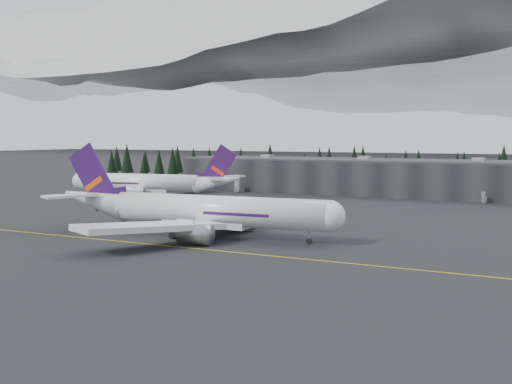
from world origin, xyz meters
The scene contains 8 objects.
ground centered at (0.00, 0.00, 0.00)m, with size 1400.00×1400.00×0.00m, color black.
taxiline centered at (0.00, -2.00, 0.01)m, with size 400.00×0.40×0.02m, color gold.
terminal centered at (0.00, 125.00, 6.30)m, with size 160.00×30.00×12.60m.
treeline centered at (0.00, 162.00, 7.50)m, with size 360.00×20.00×15.00m, color black.
jet_main centered at (-9.88, 10.73, 5.51)m, with size 66.48×61.19×19.55m.
jet_parked centered at (-67.38, 73.01, 5.21)m, with size 62.48×57.27×18.47m.
gse_vehicle_a centered at (-52.98, 106.28, 0.70)m, with size 2.31×5.01×1.39m, color silver.
gse_vehicle_b centered at (34.64, 107.23, 0.68)m, with size 1.60×3.98×1.36m, color silver.
Camera 1 is at (63.73, -101.70, 20.98)m, focal length 45.00 mm.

